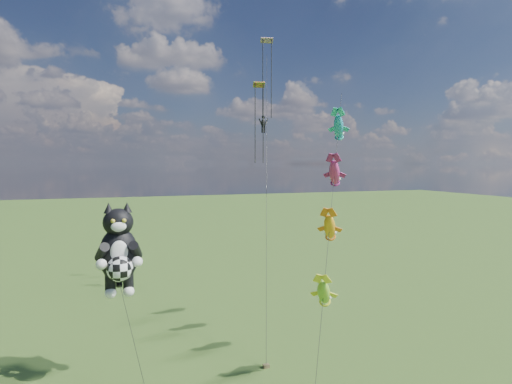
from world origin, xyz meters
name	(u,v)px	position (x,y,z in m)	size (l,w,h in m)	color
cat_kite_rig	(119,250)	(0.84, 1.78, 7.89)	(2.87, 4.20, 10.73)	brown
fish_windsock_rig	(332,199)	(14.77, 1.25, 10.56)	(9.35, 13.08, 18.86)	brown
parafoil_rig	(263,111)	(14.60, 14.20, 18.04)	(6.98, 16.59, 25.58)	brown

